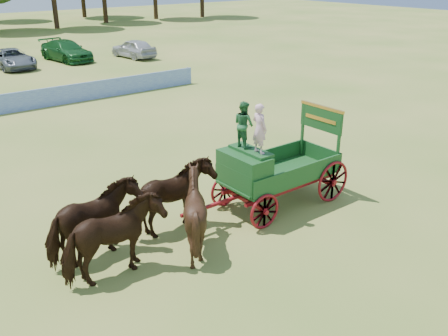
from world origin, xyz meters
TOP-DOWN VIEW (x-y plane):
  - ground at (0.00, 0.00)m, footprint 160.00×160.00m
  - horse_lead_left at (-1.98, 0.88)m, footprint 2.57×1.24m
  - horse_lead_right at (-1.98, 1.98)m, footprint 2.67×1.52m
  - horse_wheel_left at (0.42, 0.88)m, footprint 2.31×2.16m
  - horse_wheel_right at (0.42, 1.98)m, footprint 2.62×1.37m
  - farm_dray at (3.40, 1.45)m, footprint 6.00×2.00m

SIDE VIEW (x-z plane):
  - ground at x=0.00m, z-range 0.00..0.00m
  - horse_lead_left at x=-1.98m, z-range 0.00..2.13m
  - horse_lead_right at x=-1.98m, z-range 0.00..2.13m
  - horse_wheel_right at x=0.42m, z-range 0.00..2.13m
  - horse_wheel_left at x=0.42m, z-range 0.00..2.14m
  - farm_dray at x=3.40m, z-range -0.26..3.37m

